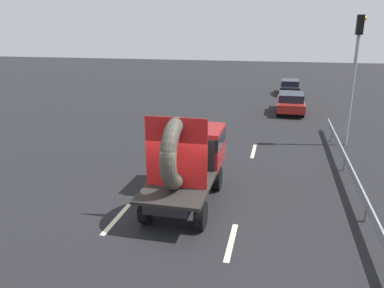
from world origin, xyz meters
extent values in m
plane|color=black|center=(0.00, 0.00, 0.00)|extent=(120.00, 120.00, 0.00)
cylinder|color=black|center=(-0.79, 2.31, 0.43)|extent=(0.28, 0.85, 0.85)
cylinder|color=black|center=(0.91, 2.31, 0.43)|extent=(0.28, 0.85, 0.85)
cylinder|color=black|center=(-0.79, -0.64, 0.43)|extent=(0.28, 0.85, 0.85)
cylinder|color=black|center=(0.91, -0.64, 0.43)|extent=(0.28, 0.85, 0.85)
cube|color=black|center=(0.06, 0.87, 0.85)|extent=(1.30, 4.75, 0.25)
cube|color=maroon|center=(0.06, 2.31, 1.65)|extent=(2.00, 1.87, 1.35)
cube|color=black|center=(0.06, 2.26, 1.95)|extent=(2.02, 1.78, 0.44)
cube|color=black|center=(0.06, -0.06, 1.02)|extent=(2.00, 2.88, 0.10)
cube|color=black|center=(0.06, 1.33, 1.62)|extent=(1.80, 0.08, 1.10)
torus|color=#474238|center=(0.06, -0.21, 2.16)|extent=(0.48, 2.18, 2.18)
cube|color=red|center=(0.06, -0.21, 2.16)|extent=(1.90, 0.03, 2.18)
cylinder|color=black|center=(2.94, 18.02, 0.33)|extent=(0.22, 0.65, 0.65)
cylinder|color=black|center=(4.54, 18.02, 0.33)|extent=(0.22, 0.65, 0.65)
cylinder|color=black|center=(2.94, 15.27, 0.33)|extent=(0.22, 0.65, 0.65)
cylinder|color=black|center=(4.54, 15.27, 0.33)|extent=(0.22, 0.65, 0.65)
cube|color=maroon|center=(3.74, 16.64, 0.61)|extent=(1.84, 4.29, 0.56)
cube|color=black|center=(3.74, 16.54, 1.14)|extent=(1.66, 2.40, 0.51)
cylinder|color=gray|center=(6.39, 9.25, 2.71)|extent=(0.16, 0.16, 5.43)
cube|color=black|center=(6.39, 9.25, 5.88)|extent=(0.30, 0.36, 0.90)
sphere|color=yellow|center=(6.56, 9.25, 6.16)|extent=(0.20, 0.20, 0.20)
cube|color=gray|center=(5.79, 3.15, 0.55)|extent=(0.06, 17.85, 0.32)
cylinder|color=slate|center=(5.79, 0.92, 0.28)|extent=(0.10, 0.10, 0.55)
cylinder|color=slate|center=(5.79, 5.38, 0.28)|extent=(0.10, 0.10, 0.55)
cylinder|color=slate|center=(5.79, 9.84, 0.28)|extent=(0.10, 0.10, 0.55)
cube|color=beige|center=(-1.78, -0.65, 0.00)|extent=(0.16, 2.09, 0.01)
cube|color=beige|center=(-1.78, 6.72, 0.00)|extent=(0.16, 2.25, 0.01)
cube|color=beige|center=(1.90, -1.19, 0.00)|extent=(0.16, 2.01, 0.01)
cube|color=beige|center=(1.90, 7.19, 0.00)|extent=(0.16, 2.13, 0.01)
cylinder|color=black|center=(3.06, 26.02, 0.30)|extent=(0.21, 0.60, 0.60)
cylinder|color=black|center=(4.52, 26.02, 0.30)|extent=(0.21, 0.60, 0.60)
cylinder|color=black|center=(3.06, 23.50, 0.30)|extent=(0.21, 0.60, 0.60)
cylinder|color=black|center=(4.52, 23.50, 0.30)|extent=(0.21, 0.60, 0.60)
cube|color=black|center=(3.79, 24.76, 0.56)|extent=(1.68, 3.93, 0.51)
cube|color=black|center=(3.79, 24.67, 1.05)|extent=(1.52, 2.20, 0.47)
camera|label=1|loc=(2.95, -10.50, 5.73)|focal=35.40mm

